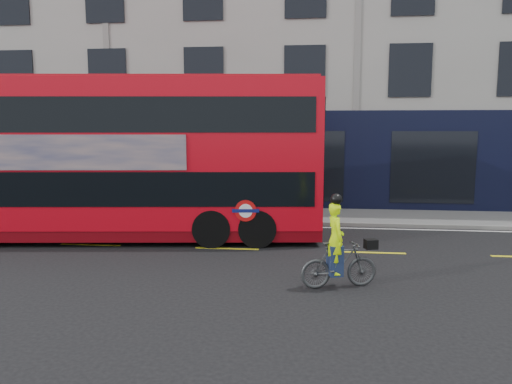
# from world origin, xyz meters

# --- Properties ---
(ground) EXTENTS (120.00, 120.00, 0.00)m
(ground) POSITION_xyz_m (0.00, 0.00, 0.00)
(ground) COLOR black
(ground) RESTS_ON ground
(pavement) EXTENTS (60.00, 3.00, 0.12)m
(pavement) POSITION_xyz_m (0.00, 6.50, 0.06)
(pavement) COLOR slate
(pavement) RESTS_ON ground
(kerb) EXTENTS (60.00, 0.12, 0.13)m
(kerb) POSITION_xyz_m (0.00, 5.00, 0.07)
(kerb) COLOR slate
(kerb) RESTS_ON ground
(building_terrace) EXTENTS (50.00, 10.07, 15.00)m
(building_terrace) POSITION_xyz_m (0.00, 12.94, 7.49)
(building_terrace) COLOR #A2A099
(building_terrace) RESTS_ON ground
(road_edge_line) EXTENTS (58.00, 0.10, 0.01)m
(road_edge_line) POSITION_xyz_m (0.00, 4.70, 0.00)
(road_edge_line) COLOR silver
(road_edge_line) RESTS_ON ground
(lane_dashes) EXTENTS (58.00, 0.12, 0.01)m
(lane_dashes) POSITION_xyz_m (0.00, 1.50, 0.00)
(lane_dashes) COLOR yellow
(lane_dashes) RESTS_ON ground
(bus) EXTENTS (12.16, 4.07, 4.82)m
(bus) POSITION_xyz_m (-7.34, 2.49, 2.47)
(bus) COLOR red
(bus) RESTS_ON ground
(cyclist) EXTENTS (1.74, 0.92, 2.04)m
(cyclist) POSITION_xyz_m (-1.08, -1.55, 0.68)
(cyclist) COLOR #404345
(cyclist) RESTS_ON ground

